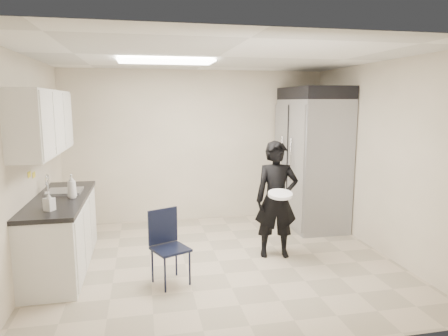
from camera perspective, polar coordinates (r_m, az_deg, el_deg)
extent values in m
plane|color=#B6A68F|center=(5.37, -0.78, -13.15)|extent=(4.50, 4.50, 0.00)
plane|color=white|center=(4.99, -0.85, 15.62)|extent=(4.50, 4.50, 0.00)
plane|color=beige|center=(6.98, -3.89, 3.13)|extent=(4.50, 0.00, 4.50)
plane|color=beige|center=(5.11, -26.47, -0.15)|extent=(0.00, 4.00, 4.00)
plane|color=beige|center=(5.86, 21.34, 1.31)|extent=(0.00, 4.00, 4.00)
cube|color=white|center=(5.31, -8.29, 14.83)|extent=(1.20, 0.60, 0.02)
cube|color=silver|center=(5.43, -22.15, -8.80)|extent=(0.60, 1.90, 0.86)
cube|color=black|center=(5.31, -22.46, -4.12)|extent=(0.64, 1.95, 0.05)
cube|color=gray|center=(5.55, -21.77, -3.67)|extent=(0.42, 0.40, 0.14)
cylinder|color=silver|center=(5.55, -23.89, -2.20)|extent=(0.02, 0.02, 0.24)
cube|color=silver|center=(5.21, -24.46, 5.98)|extent=(0.35, 1.80, 0.75)
cube|color=black|center=(6.35, -22.65, 4.72)|extent=(0.22, 0.30, 0.35)
cube|color=yellow|center=(5.21, -26.06, -0.84)|extent=(0.00, 0.12, 0.07)
cube|color=yellow|center=(5.41, -25.51, -0.88)|extent=(0.00, 0.12, 0.07)
cube|color=gray|center=(6.81, 12.43, 0.66)|extent=(0.80, 1.35, 2.10)
cube|color=black|center=(6.74, 12.78, 10.37)|extent=(0.80, 1.35, 0.20)
cube|color=black|center=(4.65, -7.65, -11.42)|extent=(0.49, 0.49, 0.83)
imported|color=black|center=(5.36, 7.50, -4.50)|extent=(0.62, 0.46, 1.56)
cylinder|color=white|center=(5.09, 8.04, -3.75)|extent=(0.35, 0.35, 0.04)
imported|color=silver|center=(5.16, -20.93, -2.43)|extent=(0.14, 0.14, 0.29)
imported|color=#B0AFBC|center=(4.66, -23.72, -4.36)|extent=(0.13, 0.13, 0.21)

